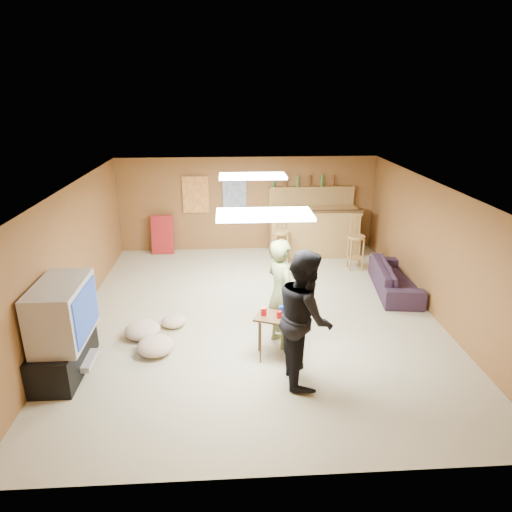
{
  "coord_description": "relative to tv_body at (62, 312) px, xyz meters",
  "views": [
    {
      "loc": [
        -0.45,
        -7.0,
        3.63
      ],
      "look_at": [
        0.0,
        0.2,
        1.0
      ],
      "focal_mm": 32.0,
      "sensor_mm": 36.0,
      "label": 1
    }
  ],
  "objects": [
    {
      "name": "ground",
      "position": [
        2.65,
        1.5,
        -0.9
      ],
      "size": [
        7.0,
        7.0,
        0.0
      ],
      "primitive_type": "plane",
      "color": "tan",
      "rests_on": "ground"
    },
    {
      "name": "ceiling",
      "position": [
        2.65,
        1.5,
        1.3
      ],
      "size": [
        6.0,
        7.0,
        0.02
      ],
      "primitive_type": "cube",
      "color": "silver",
      "rests_on": "ground"
    },
    {
      "name": "wall_back",
      "position": [
        2.65,
        5.0,
        0.2
      ],
      "size": [
        6.0,
        0.02,
        2.2
      ],
      "primitive_type": "cube",
      "color": "brown",
      "rests_on": "ground"
    },
    {
      "name": "wall_front",
      "position": [
        2.65,
        -2.0,
        0.2
      ],
      "size": [
        6.0,
        0.02,
        2.2
      ],
      "primitive_type": "cube",
      "color": "brown",
      "rests_on": "ground"
    },
    {
      "name": "wall_left",
      "position": [
        -0.35,
        1.5,
        0.2
      ],
      "size": [
        0.02,
        7.0,
        2.2
      ],
      "primitive_type": "cube",
      "color": "brown",
      "rests_on": "ground"
    },
    {
      "name": "wall_right",
      "position": [
        5.65,
        1.5,
        0.2
      ],
      "size": [
        0.02,
        7.0,
        2.2
      ],
      "primitive_type": "cube",
      "color": "brown",
      "rests_on": "ground"
    },
    {
      "name": "tv_stand",
      "position": [
        -0.07,
        0.0,
        -0.65
      ],
      "size": [
        0.55,
        1.3,
        0.5
      ],
      "primitive_type": "cube",
      "color": "black",
      "rests_on": "ground"
    },
    {
      "name": "dvd_box",
      "position": [
        0.15,
        0.0,
        -0.75
      ],
      "size": [
        0.35,
        0.5,
        0.08
      ],
      "primitive_type": "cube",
      "color": "#B2B2B7",
      "rests_on": "tv_stand"
    },
    {
      "name": "tv_body",
      "position": [
        0.0,
        0.0,
        0.0
      ],
      "size": [
        0.6,
        1.1,
        0.8
      ],
      "primitive_type": "cube",
      "color": "#B2B2B7",
      "rests_on": "tv_stand"
    },
    {
      "name": "tv_screen",
      "position": [
        0.31,
        0.0,
        0.0
      ],
      "size": [
        0.02,
        0.95,
        0.65
      ],
      "primitive_type": "cube",
      "color": "navy",
      "rests_on": "tv_body"
    },
    {
      "name": "bar_counter",
      "position": [
        4.15,
        4.45,
        -0.35
      ],
      "size": [
        2.0,
        0.6,
        1.1
      ],
      "primitive_type": "cube",
      "color": "olive",
      "rests_on": "ground"
    },
    {
      "name": "bar_lip",
      "position": [
        4.15,
        4.2,
        0.2
      ],
      "size": [
        2.1,
        0.12,
        0.05
      ],
      "primitive_type": "cube",
      "color": "#3D2713",
      "rests_on": "bar_counter"
    },
    {
      "name": "bar_shelf",
      "position": [
        4.15,
        4.9,
        0.6
      ],
      "size": [
        2.0,
        0.18,
        0.05
      ],
      "primitive_type": "cube",
      "color": "olive",
      "rests_on": "bar_backing"
    },
    {
      "name": "bar_backing",
      "position": [
        4.15,
        4.92,
        0.3
      ],
      "size": [
        2.0,
        0.14,
        0.6
      ],
      "primitive_type": "cube",
      "color": "olive",
      "rests_on": "bar_counter"
    },
    {
      "name": "poster_left",
      "position": [
        1.45,
        4.96,
        0.45
      ],
      "size": [
        0.6,
        0.03,
        0.85
      ],
      "primitive_type": "cube",
      "color": "#BF3F26",
      "rests_on": "wall_back"
    },
    {
      "name": "poster_right",
      "position": [
        2.35,
        4.96,
        0.45
      ],
      "size": [
        0.55,
        0.03,
        0.8
      ],
      "primitive_type": "cube",
      "color": "#334C99",
      "rests_on": "wall_back"
    },
    {
      "name": "folding_chair_stack",
      "position": [
        0.65,
        4.8,
        -0.45
      ],
      "size": [
        0.5,
        0.26,
        0.91
      ],
      "primitive_type": "cube",
      "rotation": [
        -0.14,
        0.0,
        0.0
      ],
      "color": "maroon",
      "rests_on": "ground"
    },
    {
      "name": "ceiling_panel_front",
      "position": [
        2.65,
        0.0,
        1.27
      ],
      "size": [
        1.2,
        0.6,
        0.04
      ],
      "primitive_type": "cube",
      "color": "white",
      "rests_on": "ceiling"
    },
    {
      "name": "ceiling_panel_back",
      "position": [
        2.65,
        2.7,
        1.27
      ],
      "size": [
        1.2,
        0.6,
        0.04
      ],
      "primitive_type": "cube",
      "color": "white",
      "rests_on": "ceiling"
    },
    {
      "name": "person_olive",
      "position": [
        2.94,
        0.55,
        -0.07
      ],
      "size": [
        0.61,
        0.72,
        1.66
      ],
      "primitive_type": "imported",
      "rotation": [
        0.0,
        0.0,
        2.0
      ],
      "color": "#606A3D",
      "rests_on": "ground"
    },
    {
      "name": "person_black",
      "position": [
        3.15,
        -0.34,
        0.0
      ],
      "size": [
        0.71,
        0.9,
        1.81
      ],
      "primitive_type": "imported",
      "rotation": [
        0.0,
        0.0,
        1.6
      ],
      "color": "black",
      "rests_on": "ground"
    },
    {
      "name": "sofa",
      "position": [
        5.35,
        2.33,
        -0.64
      ],
      "size": [
        0.94,
        1.89,
        0.53
      ],
      "primitive_type": "imported",
      "rotation": [
        0.0,
        0.0,
        1.44
      ],
      "color": "black",
      "rests_on": "ground"
    },
    {
      "name": "tray_table",
      "position": [
        2.81,
        0.19,
        -0.57
      ],
      "size": [
        0.61,
        0.56,
        0.65
      ],
      "primitive_type": "cube",
      "rotation": [
        0.0,
        0.0,
        -0.37
      ],
      "color": "#3D2713",
      "rests_on": "ground"
    },
    {
      "name": "cup_red_near",
      "position": [
        2.67,
        0.22,
        -0.19
      ],
      "size": [
        0.11,
        0.11,
        0.11
      ],
      "primitive_type": "cylinder",
      "rotation": [
        0.0,
        0.0,
        -0.39
      ],
      "color": "#AF0B0E",
      "rests_on": "tray_table"
    },
    {
      "name": "cup_red_far",
      "position": [
        2.87,
        0.12,
        -0.2
      ],
      "size": [
        0.09,
        0.09,
        0.1
      ],
      "primitive_type": "cylinder",
      "rotation": [
        0.0,
        0.0,
        -0.34
      ],
      "color": "#AF0B0E",
      "rests_on": "tray_table"
    },
    {
      "name": "cup_blue",
      "position": [
        2.92,
        0.27,
        -0.19
      ],
      "size": [
        0.09,
        0.09,
        0.11
      ],
      "primitive_type": "cylinder",
      "rotation": [
        0.0,
        0.0,
        -0.14
      ],
      "color": "navy",
      "rests_on": "tray_table"
    },
    {
      "name": "bar_stool_left",
      "position": [
        3.34,
        3.95,
        -0.25
      ],
      "size": [
        0.5,
        0.5,
        1.31
      ],
      "primitive_type": null,
      "rotation": [
        0.0,
        0.0,
        -0.24
      ],
      "color": "olive",
      "rests_on": "ground"
    },
    {
      "name": "bar_stool_right",
      "position": [
        4.89,
        3.51,
        -0.31
      ],
      "size": [
        0.48,
        0.48,
        1.19
      ],
      "primitive_type": null,
      "rotation": [
        0.0,
        0.0,
        0.34
      ],
      "color": "olive",
      "rests_on": "ground"
    },
    {
      "name": "cushion_near_tv",
      "position": [
        0.83,
        0.86,
        -0.78
      ],
      "size": [
        0.59,
        0.59,
        0.25
      ],
      "primitive_type": "ellipsoid",
      "rotation": [
        0.0,
        0.0,
        -0.07
      ],
      "color": "tan",
      "rests_on": "ground"
    },
    {
      "name": "cushion_mid",
      "position": [
        1.28,
        1.18,
        -0.81
      ],
      "size": [
        0.48,
        0.48,
        0.18
      ],
      "primitive_type": "ellipsoid",
      "rotation": [
        0.0,
        0.0,
        -0.22
      ],
      "color": "tan",
      "rests_on": "ground"
    },
    {
      "name": "cushion_far",
      "position": [
        1.1,
        0.37,
        -0.78
      ],
      "size": [
        0.64,
        0.64,
        0.24
      ],
      "primitive_type": "ellipsoid",
      "rotation": [
        0.0,
        0.0,
        -0.23
      ],
      "color": "tan",
      "rests_on": "ground"
    },
    {
      "name": "bottle_row",
      "position": [
        3.95,
        4.88,
        0.75
      ],
      "size": [
        1.48,
        0.08,
        0.26
      ],
      "primitive_type": null,
      "color": "#3F7233",
      "rests_on": "bar_shelf"
    }
  ]
}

